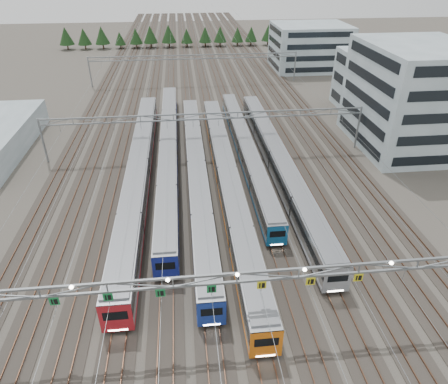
{
  "coord_description": "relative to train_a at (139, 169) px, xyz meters",
  "views": [
    {
      "loc": [
        -3.91,
        -25.77,
        32.0
      ],
      "look_at": [
        1.11,
        20.77,
        3.5
      ],
      "focal_mm": 32.0,
      "sensor_mm": 36.0,
      "label": 1
    }
  ],
  "objects": [
    {
      "name": "train_a",
      "position": [
        0.0,
        0.0,
        0.0
      ],
      "size": [
        3.17,
        60.38,
        4.13
      ],
      "color": "black",
      "rests_on": "ground"
    },
    {
      "name": "train_f",
      "position": [
        22.5,
        0.86,
        -0.1
      ],
      "size": [
        3.02,
        56.58,
        3.93
      ],
      "color": "black",
      "rests_on": "ground"
    },
    {
      "name": "train_e",
      "position": [
        18.0,
        6.8,
        -0.33
      ],
      "size": [
        2.67,
        51.57,
        3.47
      ],
      "color": "black",
      "rests_on": "ground"
    },
    {
      "name": "depot_bldg_south",
      "position": [
        48.89,
        9.61,
        6.86
      ],
      "size": [
        18.0,
        22.0,
        18.35
      ],
      "primitive_type": "cube",
      "color": "#8EA3AA",
      "rests_on": "ground"
    },
    {
      "name": "treeline",
      "position": [
        4.05,
        103.37,
        1.92
      ],
      "size": [
        81.2,
        5.6,
        7.02
      ],
      "color": "#332114",
      "rests_on": "ground"
    },
    {
      "name": "depot_bldg_north",
      "position": [
        47.18,
        67.53,
        4.15
      ],
      "size": [
        22.0,
        18.0,
        12.93
      ],
      "primitive_type": "cube",
      "color": "#8EA3AA",
      "rests_on": "ground"
    },
    {
      "name": "train_c",
      "position": [
        9.0,
        -0.9,
        -0.21
      ],
      "size": [
        2.85,
        59.1,
        3.72
      ],
      "color": "black",
      "rests_on": "ground"
    },
    {
      "name": "train_b",
      "position": [
        4.5,
        7.34,
        -0.17
      ],
      "size": [
        2.91,
        61.78,
        3.79
      ],
      "color": "black",
      "rests_on": "ground"
    },
    {
      "name": "gantry_far",
      "position": [
        11.25,
        53.97,
        4.07
      ],
      "size": [
        56.36,
        0.36,
        8.0
      ],
      "color": "gray",
      "rests_on": "ground"
    },
    {
      "name": "gantry_mid",
      "position": [
        11.25,
        8.97,
        4.07
      ],
      "size": [
        56.36,
        0.36,
        8.0
      ],
      "color": "gray",
      "rests_on": "ground"
    },
    {
      "name": "ground",
      "position": [
        11.25,
        -31.03,
        -2.32
      ],
      "size": [
        400.0,
        400.0,
        0.0
      ],
      "primitive_type": "plane",
      "color": "#47423A",
      "rests_on": "ground"
    },
    {
      "name": "train_d",
      "position": [
        13.5,
        -3.71,
        -0.12
      ],
      "size": [
        2.99,
        61.5,
        3.89
      ],
      "color": "black",
      "rests_on": "ground"
    },
    {
      "name": "depot_bldg_mid",
      "position": [
        50.68,
        28.54,
        4.1
      ],
      "size": [
        14.0,
        16.0,
        12.84
      ],
      "primitive_type": "cube",
      "color": "#8EA3AA",
      "rests_on": "ground"
    },
    {
      "name": "track_bed",
      "position": [
        11.25,
        68.97,
        -0.83
      ],
      "size": [
        54.0,
        260.0,
        5.42
      ],
      "color": "#2D2823",
      "rests_on": "ground"
    },
    {
      "name": "gantry_near",
      "position": [
        11.2,
        -31.14,
        4.77
      ],
      "size": [
        56.36,
        0.61,
        8.08
      ],
      "color": "gray",
      "rests_on": "ground"
    }
  ]
}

